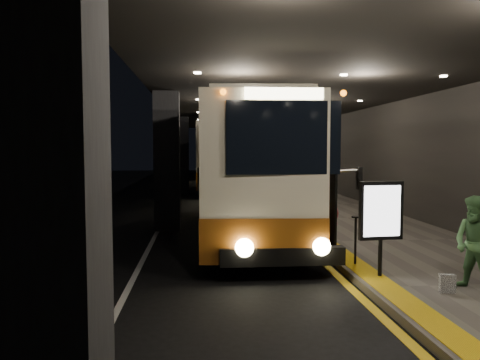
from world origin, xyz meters
name	(u,v)px	position (x,y,z in m)	size (l,w,h in m)	color
ground	(219,257)	(0.00, 0.00, 0.00)	(90.00, 90.00, 0.00)	black
lane_line_white	(161,224)	(-1.80, 5.00, 0.01)	(0.12, 50.00, 0.01)	silver
kerb_stripe_yellow	(280,223)	(2.35, 5.00, 0.01)	(0.18, 50.00, 0.01)	gold
sidewalk	(347,220)	(4.75, 5.00, 0.07)	(4.50, 50.00, 0.15)	#514C44
tactile_strip	(294,218)	(2.85, 5.00, 0.16)	(0.50, 50.00, 0.01)	gold
terminal_wall	(410,138)	(7.00, 5.00, 3.00)	(0.10, 50.00, 6.00)	black
support_columns	(167,161)	(-1.50, 4.00, 2.20)	(0.80, 24.80, 4.40)	black
canopy	(285,91)	(2.50, 5.00, 4.60)	(9.00, 50.00, 0.40)	black
coach_main	(250,174)	(1.12, 3.53, 1.80)	(3.20, 12.15, 3.76)	beige
coach_second	(221,159)	(0.91, 19.26, 1.93)	(3.15, 12.86, 4.02)	beige
coach_third	(213,157)	(0.76, 32.73, 1.80)	(2.64, 11.93, 3.74)	beige
passenger_boarding	(330,212)	(2.97, 0.87, 0.95)	(0.58, 0.38, 1.60)	#BD586E
passenger_waiting_green	(477,244)	(4.27, -3.56, 0.98)	(0.81, 0.50, 1.66)	#386236
bag_polka	(447,283)	(3.76, -3.57, 0.31)	(0.26, 0.11, 0.32)	black
info_sign	(381,213)	(3.00, -2.49, 1.39)	(0.87, 0.19, 1.84)	black
stanchion_post	(355,241)	(2.83, -1.55, 0.66)	(0.05, 0.05, 1.02)	black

